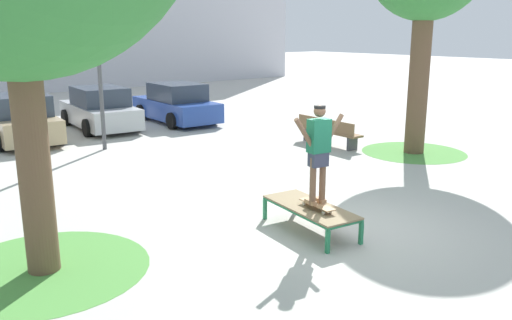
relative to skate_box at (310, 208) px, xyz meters
name	(u,v)px	position (x,y,z in m)	size (l,w,h in m)	color
ground_plane	(343,229)	(0.52, -0.33, -0.41)	(120.00, 120.00, 0.00)	#B7B5AD
skate_box	(310,208)	(0.00, 0.00, 0.00)	(1.00, 1.98, 0.46)	#237A4C
skateboard	(317,205)	(-0.02, -0.18, 0.12)	(0.32, 0.82, 0.09)	#9E754C
skater	(319,148)	(-0.02, -0.18, 1.12)	(1.00, 0.33, 1.69)	brown
grass_patch_near_left	(45,269)	(-4.14, 1.35, -0.41)	(3.05, 3.05, 0.01)	#519342
grass_patch_near_right	(413,152)	(6.73, 2.54, -0.41)	(2.95, 2.95, 0.01)	#519342
car_tan	(21,120)	(-1.58, 11.39, 0.28)	(2.18, 4.33, 1.50)	tan
car_silver	(100,110)	(1.27, 11.92, 0.28)	(2.19, 4.33, 1.50)	#B7BABF
car_blue	(176,104)	(4.11, 11.40, 0.28)	(2.07, 4.28, 1.50)	#28479E
park_bench	(328,131)	(5.54, 4.80, 0.03)	(0.57, 2.42, 0.83)	brown
light_post	(96,16)	(-0.05, 8.58, 3.41)	(0.36, 0.36, 5.83)	#4C4C51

